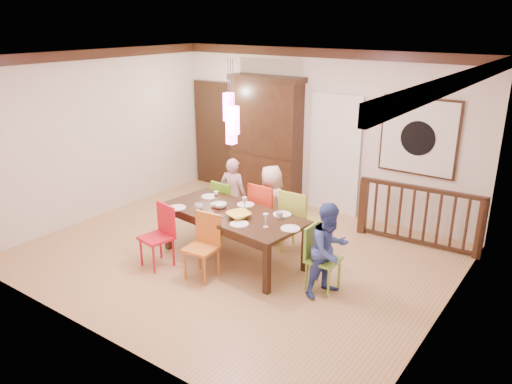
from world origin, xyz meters
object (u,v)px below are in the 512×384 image
Objects in this scene: person_far_left at (233,194)px; chair_far_left at (229,203)px; dining_table at (233,217)px; chair_end_right at (324,254)px; person_far_mid at (271,204)px; person_end_right at (329,250)px; china_hutch at (266,139)px; balustrade at (419,215)px.

chair_far_left is at bearing 76.34° from person_far_left.
chair_end_right is at bearing 6.42° from dining_table.
dining_table is 1.49m from chair_end_right.
person_far_mid is 1.77m from person_end_right.
person_far_left is 1.00× the size of person_far_mid.
chair_far_left reaches higher than chair_end_right.
china_hutch is at bearing -86.59° from person_far_left.
balustrade is at bearing 8.78° from person_end_right.
dining_table is 1.81× the size of person_far_left.
person_far_mid is at bearing 168.08° from person_far_left.
balustrade is (0.55, 2.08, -0.00)m from chair_end_right.
person_far_mid is at bearing 90.63° from dining_table.
balustrade is 1.55× the size of person_far_left.
china_hutch is 1.92× the size of person_far_left.
china_hutch reaches higher than chair_end_right.
person_far_mid is at bearing -152.13° from balustrade.
balustrade is (2.72, 1.33, -0.02)m from chair_far_left.
china_hutch is 1.24× the size of balustrade.
china_hutch is at bearing -72.98° from chair_far_left.
person_far_mid is (0.08, 0.87, -0.04)m from dining_table.
china_hutch is at bearing -32.56° from person_far_mid.
person_far_left is at bearing 133.94° from dining_table.
chair_far_left is 0.47× the size of balustrade.
balustrade is 2.30m from person_far_mid.
person_far_mid is at bearing -52.99° from china_hutch.
china_hutch is 1.71m from person_far_left.
chair_far_left is at bearing 138.18° from dining_table.
person_end_right is (2.68, -2.49, -0.58)m from china_hutch.
balustrade is 2.97m from person_far_left.
chair_end_right is 1.65m from person_far_mid.
dining_table is 1.11m from person_far_left.
chair_far_left is 1.02× the size of chair_end_right.
dining_table is 0.88m from person_far_mid.
balustrade is 1.54× the size of person_far_mid.
chair_far_left is 2.42m from person_end_right.
dining_table is 2.72m from china_hutch.
person_end_right is (1.51, -0.93, -0.00)m from person_far_mid.
chair_end_right is at bearing 164.18° from chair_far_left.
person_end_right reaches higher than chair_far_left.
person_end_right is (2.28, -0.82, 0.11)m from chair_far_left.
balustrade is at bearing -150.70° from chair_far_left.
dining_table is 1.81× the size of person_far_mid.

